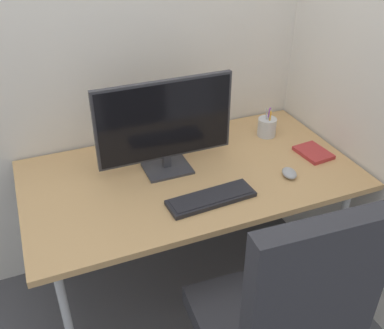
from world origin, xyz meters
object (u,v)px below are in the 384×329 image
(keyboard, at_px, (210,198))
(mouse, at_px, (289,173))
(notebook, at_px, (313,153))
(monitor, at_px, (165,124))
(pen_holder, at_px, (267,127))
(office_chair, at_px, (280,324))

(keyboard, height_order, mouse, mouse)
(keyboard, xyz_separation_m, notebook, (0.63, 0.15, -0.00))
(monitor, bearing_deg, keyboard, -74.14)
(mouse, bearing_deg, pen_holder, 88.47)
(mouse, relative_size, pen_holder, 0.57)
(pen_holder, bearing_deg, office_chair, -116.97)
(mouse, bearing_deg, notebook, 42.25)
(pen_holder, bearing_deg, keyboard, -141.12)
(monitor, bearing_deg, mouse, -28.60)
(monitor, bearing_deg, notebook, -12.01)
(monitor, relative_size, keyboard, 1.63)
(office_chair, distance_m, pen_holder, 1.10)
(monitor, relative_size, notebook, 3.64)
(keyboard, height_order, pen_holder, pen_holder)
(mouse, bearing_deg, monitor, 164.86)
(pen_holder, bearing_deg, monitor, -169.69)
(office_chair, relative_size, keyboard, 2.96)
(monitor, xyz_separation_m, mouse, (0.50, -0.27, -0.22))
(office_chair, relative_size, pen_holder, 7.08)
(office_chair, bearing_deg, notebook, 49.17)
(office_chair, distance_m, keyboard, 0.58)
(office_chair, xyz_separation_m, pen_holder, (0.49, 0.96, 0.21))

